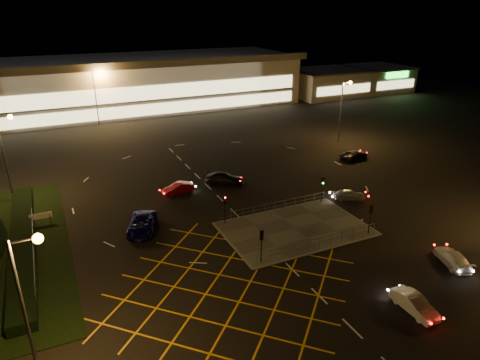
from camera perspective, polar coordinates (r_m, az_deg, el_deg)
name	(u,v)px	position (r m, az deg, el deg)	size (l,w,h in m)	color
ground	(268,225)	(44.61, 3.77, -5.97)	(180.00, 180.00, 0.00)	black
pedestrian_island	(295,229)	(44.00, 7.33, -6.46)	(14.00, 9.00, 0.12)	#4C4944
hedge	(22,242)	(45.35, -27.04, -7.39)	(2.00, 26.00, 1.00)	black
supermarket	(134,82)	(99.37, -13.97, 12.54)	(72.00, 26.50, 10.50)	beige
retail_unit_a	(327,82)	(111.20, 11.49, 12.63)	(18.80, 14.80, 6.35)	beige
retail_unit_b	(377,78)	(121.28, 17.77, 12.81)	(14.80, 14.80, 6.35)	beige
streetlight_sw	(29,293)	(26.66, -26.31, -13.40)	(1.78, 0.56, 10.03)	slate
streetlight_nw	(6,146)	(54.39, -28.71, 4.02)	(1.78, 0.56, 10.03)	slate
streetlight_ne	(344,103)	(71.18, 13.64, 9.91)	(1.78, 0.56, 10.03)	slate
streetlight_far_left	(97,91)	(84.07, -18.48, 11.24)	(1.78, 0.56, 10.03)	slate
streetlight_far_right	(281,75)	(98.90, 5.50, 13.76)	(1.78, 0.56, 10.03)	slate
signal_sw	(261,240)	(37.19, 2.88, -7.98)	(0.28, 0.30, 3.15)	black
signal_se	(371,213)	(43.52, 17.03, -4.25)	(0.28, 0.30, 3.15)	black
signal_nw	(225,204)	(43.56, -2.04, -3.18)	(0.28, 0.30, 3.15)	black
signal_ne	(322,184)	(49.08, 10.94, -0.56)	(0.28, 0.30, 3.15)	black
car_queue_white	(414,304)	(35.31, 22.23, -15.04)	(1.36, 3.90, 1.29)	white
car_left_blue	(142,225)	(44.06, -12.93, -5.80)	(2.53, 5.49, 1.53)	#0E0F56
car_far_dkgrey	(224,179)	(54.14, -2.14, 0.19)	(2.03, 5.00, 1.45)	black
car_right_silver	(349,195)	(51.39, 14.33, -1.91)	(1.48, 3.68, 1.25)	silver
car_circ_red	(178,188)	(52.01, -8.27, -1.11)	(1.34, 3.86, 1.27)	maroon
car_east_grey	(354,155)	(65.41, 14.99, 3.30)	(2.10, 4.55, 1.26)	black
car_approach_white	(453,258)	(42.28, 26.50, -9.28)	(1.73, 4.25, 1.23)	white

